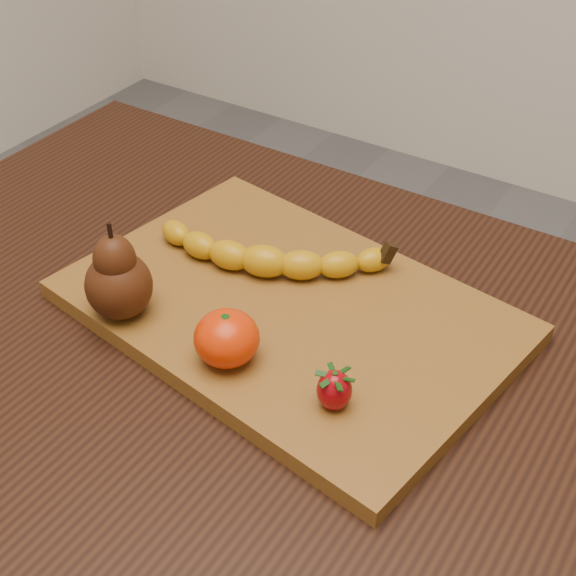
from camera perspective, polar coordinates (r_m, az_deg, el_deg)
The scene contains 6 objects.
table at distance 0.89m, azimuth -2.70°, elevation -8.21°, with size 1.00×0.70×0.76m.
cutting_board at distance 0.84m, azimuth -0.00°, elevation -1.62°, with size 0.45×0.30×0.02m, color brown.
banana at distance 0.86m, azimuth -1.69°, elevation 1.93°, with size 0.23×0.06×0.04m, color #C99109, non-canonical shape.
pear at distance 0.81m, azimuth -12.11°, elevation 1.26°, with size 0.07×0.07×0.11m, color #411C0A, non-canonical shape.
mandarin at distance 0.75m, azimuth -4.39°, elevation -3.58°, with size 0.06×0.06×0.05m, color red.
strawberry at distance 0.71m, azimuth 3.32°, elevation -7.17°, with size 0.03×0.03×0.04m, color #93040B, non-canonical shape.
Camera 1 is at (0.37, -0.50, 1.30)m, focal length 50.00 mm.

